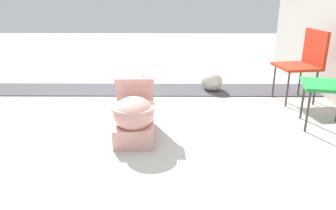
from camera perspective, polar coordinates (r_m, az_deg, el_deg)
name	(u,v)px	position (r m, az deg, el deg)	size (l,w,h in m)	color
ground_plane	(127,125)	(3.26, -7.12, -3.53)	(14.00, 14.00, 0.00)	#A8A59E
gravel_strip	(176,90)	(4.35, 1.37, 2.68)	(0.56, 8.00, 0.01)	#423F44
toilet	(135,113)	(2.94, -5.85, -1.47)	(0.65, 0.41, 0.52)	#E09E93
folding_chair_left	(305,58)	(4.14, 22.81, 7.50)	(0.50, 0.50, 0.83)	red
boulder_near	(211,81)	(4.35, 7.58, 4.11)	(0.33, 0.26, 0.25)	#ADA899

